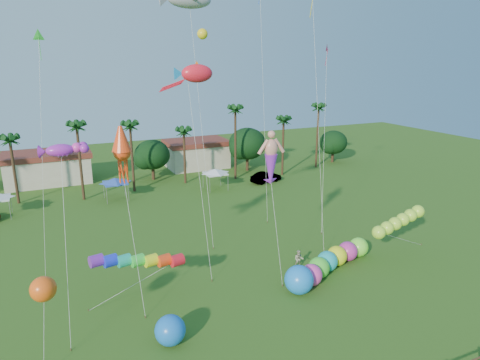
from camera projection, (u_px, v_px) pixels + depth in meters
name	position (u px, v px, depth m)	size (l,w,h in m)	color
ground	(304.00, 350.00, 27.95)	(160.00, 160.00, 0.00)	#285116
tree_line	(170.00, 153.00, 66.70)	(69.46, 8.91, 11.00)	#3A2819
buildings_row	(121.00, 163.00, 69.89)	(35.00, 7.00, 4.00)	beige
tent_row	(116.00, 181.00, 56.57)	(31.00, 4.00, 0.60)	white
car_b	(266.00, 177.00, 65.94)	(1.73, 4.95, 1.63)	#4C4C54
spectator_b	(299.00, 259.00, 38.70)	(0.84, 0.66, 1.73)	#A6A58A
caterpillar_inflatable	(326.00, 264.00, 37.52)	(11.35, 5.88, 2.38)	#F640AC
blue_ball	(170.00, 330.00, 28.29)	(2.06, 2.06, 2.06)	blue
rainbow_tube	(155.00, 265.00, 33.24)	(8.72, 1.18, 3.42)	red
green_worm	(379.00, 232.00, 38.76)	(10.63, 3.28, 3.94)	#B1F035
orange_ball_kite	(43.00, 289.00, 25.30)	(1.66, 1.73, 5.97)	#FF5914
merman_kite	(271.00, 161.00, 36.48)	(1.96, 4.33, 12.18)	tan
fish_kite	(197.00, 74.00, 37.65)	(4.28, 6.73, 18.03)	#F91B2E
shark_kite	(190.00, 0.00, 41.05)	(6.22, 7.36, 24.91)	#90939D
squid_kite	(122.00, 152.00, 32.20)	(1.92, 5.53, 13.66)	#FF4314
lobster_kite	(60.00, 150.00, 27.99)	(3.52, 5.07, 13.18)	purple
delta_kite_red	(327.00, 54.00, 45.16)	(2.50, 3.98, 19.94)	red
delta_kite_green	(39.00, 42.00, 33.83)	(2.39, 3.60, 20.65)	#37EA38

